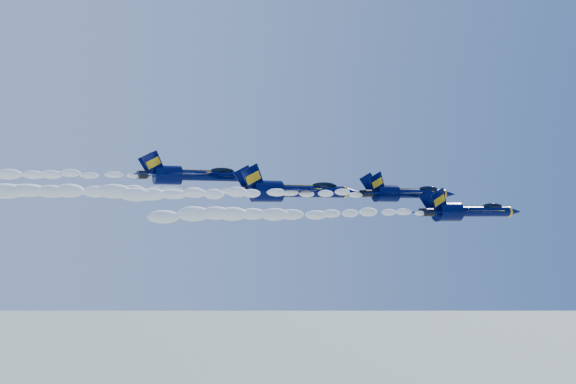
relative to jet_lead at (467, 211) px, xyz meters
name	(u,v)px	position (x,y,z in m)	size (l,w,h in m)	color
jet_lead	(467,211)	(0.00, 0.00, 0.00)	(16.80, 13.78, 6.24)	#000533
smoke_trail_jet_lead	(300,214)	(-25.03, 0.00, -0.37)	(35.70, 1.74, 1.56)	white
jet_second	(405,193)	(-5.13, 7.29, 2.61)	(15.93, 13.06, 5.92)	#000533
smoke_trail_jet_second	(242,193)	(-29.78, 7.29, 2.25)	(35.70, 1.65, 1.48)	white
jet_third	(292,191)	(-20.38, 12.48, 2.88)	(19.60, 16.08, 7.28)	#000533
smoke_trail_jet_third	(99,191)	(-46.61, 12.48, 2.48)	(35.70, 2.03, 1.82)	white
jet_fourth	(192,175)	(-33.32, 18.15, 5.10)	(17.36, 14.24, 6.45)	#000533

